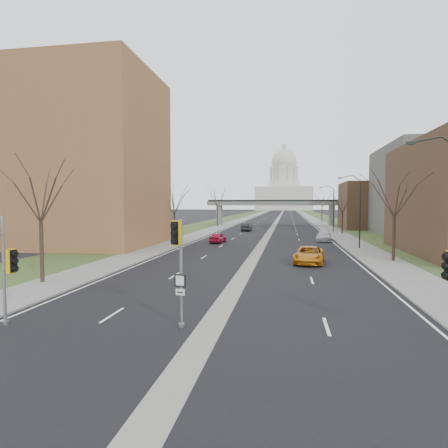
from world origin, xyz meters
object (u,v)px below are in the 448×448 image
(signal_pole_median, at_px, (178,253))
(car_right_mid, at_px, (324,236))
(car_right_near, at_px, (309,255))
(signal_pole_left, at_px, (3,255))
(car_left_near, at_px, (218,238))
(car_left_far, at_px, (247,227))

(signal_pole_median, distance_m, car_right_mid, 41.52)
(car_right_near, height_order, car_right_mid, car_right_near)
(signal_pole_median, bearing_deg, signal_pole_left, -163.03)
(signal_pole_left, height_order, car_left_near, signal_pole_left)
(signal_pole_median, distance_m, car_right_near, 20.54)
(car_left_far, height_order, car_right_mid, car_left_far)
(car_left_near, relative_size, car_left_far, 0.88)
(car_left_near, bearing_deg, signal_pole_left, 90.24)
(signal_pole_left, xyz_separation_m, car_right_mid, (17.43, 41.16, -2.43))
(car_left_near, relative_size, car_right_mid, 0.81)
(car_left_near, xyz_separation_m, car_left_far, (1.53, 23.14, 0.07))
(car_left_far, xyz_separation_m, car_right_mid, (13.20, -18.48, -0.03))
(car_right_mid, bearing_deg, signal_pole_left, -106.93)
(signal_pole_median, relative_size, car_left_near, 1.13)
(signal_pole_median, relative_size, car_right_near, 0.86)
(signal_pole_median, distance_m, car_left_far, 58.91)
(signal_pole_median, height_order, car_left_near, signal_pole_median)
(signal_pole_left, height_order, car_right_mid, signal_pole_left)
(signal_pole_left, distance_m, car_right_mid, 44.77)
(signal_pole_median, bearing_deg, car_right_mid, 86.65)
(car_right_near, bearing_deg, car_left_near, 132.74)
(signal_pole_left, bearing_deg, car_right_near, 65.15)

